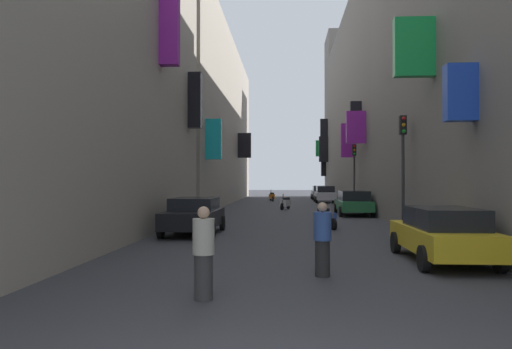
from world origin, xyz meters
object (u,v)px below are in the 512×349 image
Objects in this scene: parked_car_grey at (320,192)px; parked_car_yellow at (442,233)px; scooter_white at (285,203)px; traffic_light_far_corner at (354,166)px; scooter_blue at (326,217)px; parked_car_black at (194,215)px; parked_car_green at (353,202)px; pedestrian_near_left at (204,253)px; pedestrian_crossing at (322,240)px; scooter_orange at (272,196)px; parked_car_silver at (325,194)px; traffic_light_near_corner at (403,154)px.

parked_car_yellow is at bearing -89.53° from parked_car_grey.
scooter_white is at bearing -101.46° from parked_car_grey.
scooter_blue is at bearing -103.59° from traffic_light_far_corner.
parked_car_black is 5.82m from scooter_blue.
parked_car_black reaches higher than parked_car_yellow.
pedestrian_near_left reaches higher than parked_car_green.
scooter_orange is at bearing 93.44° from pedestrian_crossing.
parked_car_yellow is at bearing -75.15° from scooter_blue.
pedestrian_near_left is (0.06, -39.85, 0.34)m from scooter_orange.
parked_car_black is at bearing 141.63° from parked_car_yellow.
parked_car_green is 20.22m from scooter_orange.
scooter_blue is at bearing 104.85° from parked_car_yellow.
parked_car_yellow is 3.72m from pedestrian_crossing.
scooter_white is at bearing 87.03° from pedestrian_near_left.
parked_car_yellow is at bearing -89.37° from parked_car_silver.
parked_car_silver reaches higher than scooter_orange.
parked_car_grey is 2.28× the size of scooter_orange.
parked_car_yellow is (-0.01, -16.23, -0.03)m from parked_car_green.
parked_car_yellow is at bearing -95.55° from traffic_light_near_corner.
traffic_light_near_corner reaches higher than scooter_orange.
parked_car_black reaches higher than scooter_orange.
parked_car_yellow is 2.68× the size of pedestrian_crossing.
traffic_light_far_corner is (3.78, 22.38, 2.25)m from pedestrian_crossing.
parked_car_green is at bearing -53.45° from scooter_white.
pedestrian_crossing reaches higher than parked_car_grey.
parked_car_green is 1.05× the size of parked_car_silver.
scooter_orange is 0.41× the size of traffic_light_far_corner.
scooter_blue is at bearing 76.18° from pedestrian_near_left.
parked_car_green is 9.67m from traffic_light_near_corner.
pedestrian_crossing is at bearing -93.86° from parked_car_grey.
traffic_light_far_corner reaches higher than parked_car_silver.
parked_car_green reaches higher than scooter_white.
parked_car_grey is at bearing 92.84° from traffic_light_far_corner.
scooter_white is at bearing -84.31° from scooter_orange.
parked_car_silver is 2.58× the size of pedestrian_crossing.
parked_car_black is at bearing -102.41° from scooter_white.
pedestrian_crossing is at bearing -61.30° from parked_car_black.
pedestrian_near_left reaches higher than scooter_blue.
pedestrian_crossing is (0.86, -23.64, 0.33)m from scooter_white.
traffic_light_near_corner is (3.81, 8.86, 2.33)m from pedestrian_crossing.
parked_car_black is at bearing -173.33° from traffic_light_near_corner.
pedestrian_crossing is 0.35× the size of traffic_light_far_corner.
scooter_orange is (-1.40, 14.05, 0.00)m from scooter_white.
parked_car_silver is at bearing 82.27° from pedestrian_near_left.
scooter_blue is at bearing 85.08° from pedestrian_crossing.
scooter_orange is (-5.05, 3.08, -0.34)m from parked_car_silver.
parked_car_black is 9.01m from pedestrian_crossing.
traffic_light_far_corner reaches higher than parked_car_green.
parked_car_silver is at bearing 92.28° from traffic_light_near_corner.
scooter_white is 0.38× the size of traffic_light_far_corner.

